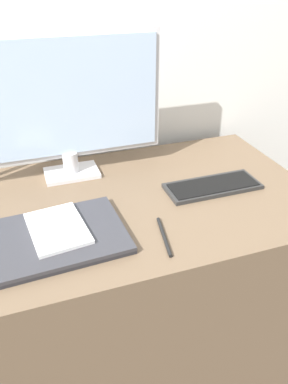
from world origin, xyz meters
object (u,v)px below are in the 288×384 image
(monitor, at_px, (64,104))
(pen, at_px, (164,236))
(ereader, at_px, (57,228))
(laptop, at_px, (59,237))
(keyboard, at_px, (213,186))

(monitor, xyz_separation_m, pen, (0.16, -0.40, -0.22))
(ereader, bearing_deg, pen, -21.13)
(monitor, xyz_separation_m, laptop, (-0.08, -0.32, -0.22))
(monitor, bearing_deg, keyboard, -30.60)
(ereader, height_order, pen, ereader)
(laptop, xyz_separation_m, pen, (0.24, -0.08, -0.00))
(laptop, distance_m, ereader, 0.02)
(keyboard, relative_size, pen, 1.91)
(monitor, bearing_deg, laptop, -104.68)
(laptop, bearing_deg, monitor, 75.32)
(keyboard, bearing_deg, laptop, -168.20)
(ereader, relative_size, pen, 1.32)
(monitor, height_order, ereader, monitor)
(laptop, bearing_deg, ereader, 93.13)
(keyboard, bearing_deg, pen, -142.32)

